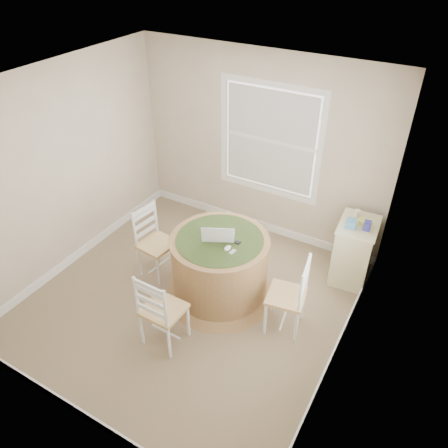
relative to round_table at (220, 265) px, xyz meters
The scene contains 14 objects.
room 0.86m from the round_table, 122.65° to the right, with size 3.64×3.64×2.64m.
round_table is the anchor object (origin of this frame).
chair_left 0.88m from the round_table, behind, with size 0.42×0.40×0.95m, color white, non-canonical shape.
chair_near 0.95m from the round_table, 98.73° to the right, with size 0.42×0.40×0.95m, color white, non-canonical shape.
chair_right 0.91m from the round_table, ahead, with size 0.42×0.40×0.95m, color white, non-canonical shape.
laptop 0.42m from the round_table, 150.59° to the left, with size 0.47×0.45×0.25m.
mouse 0.44m from the round_table, 32.70° to the right, with size 0.07×0.11×0.04m, color white.
phone 0.47m from the round_table, 28.27° to the right, with size 0.04×0.09×0.02m, color #B7BABF.
keys 0.44m from the round_table, 10.26° to the left, with size 0.06×0.05×0.03m, color black.
corner_chest 1.70m from the round_table, 40.12° to the left, with size 0.52×0.66×0.83m.
tissue_box 1.62m from the round_table, 38.63° to the left, with size 0.12×0.12×0.10m, color #5493C1.
box_yellow 1.81m from the round_table, 39.65° to the left, with size 0.15×0.10×0.06m, color #CBCC48.
box_blue 1.80m from the round_table, 35.79° to the left, with size 0.08×0.08×0.12m, color #343399.
cup_cream 1.80m from the round_table, 46.02° to the left, with size 0.07×0.07×0.09m, color beige.
Camera 1 is at (2.27, -3.13, 3.85)m, focal length 35.00 mm.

